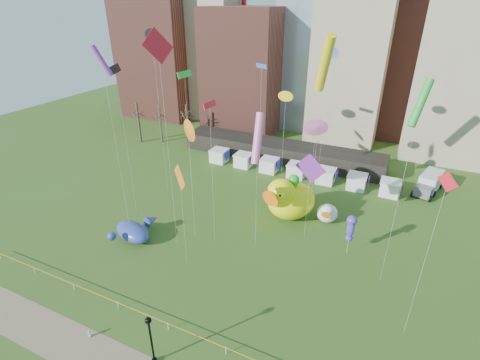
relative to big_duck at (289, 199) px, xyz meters
The scene contains 31 objects.
ground 23.68m from the big_duck, 99.36° to the right, with size 160.00×160.00×0.00m, color #37531A.
skyline 42.18m from the big_duck, 92.37° to the left, with size 101.00×23.00×68.00m.
pavilion 20.43m from the big_duck, 112.56° to the left, with size 38.00×6.00×3.20m, color black.
vendor_tents 13.25m from the big_duck, 102.33° to the left, with size 33.24×2.80×2.40m.
bare_trees 38.18m from the big_duck, 152.94° to the left, with size 8.44×6.44×8.50m.
caution_tape 23.60m from the big_duck, 99.36° to the right, with size 50.00×0.06×0.90m.
big_duck is the anchor object (origin of this frame).
small_duck 5.50m from the big_duck, 13.27° to the left, with size 3.12×3.99×2.96m.
seahorse_green 1.74m from the big_duck, 41.94° to the left, with size 1.96×2.21×6.50m.
seahorse_purple 10.16m from the big_duck, 27.41° to the right, with size 1.26×1.55×5.30m.
whale_inflatable 20.87m from the big_duck, 140.67° to the right, with size 6.22×7.18×2.48m.
lamppost 26.55m from the big_duck, 96.45° to the right, with size 0.55×0.55×5.24m.
box_truck 24.38m from the big_duck, 43.46° to the left, with size 4.31×7.32×2.93m.
toddler 28.70m from the big_duck, 110.09° to the right, with size 0.26×0.19×0.76m, color white.
kite_0 24.36m from the big_duck, 41.47° to the right, with size 1.48×0.61×16.35m.
kite_1 10.24m from the big_duck, 71.71° to the left, with size 2.21×1.24×13.00m.
kite_2 27.55m from the big_duck, 159.53° to the right, with size 1.65×2.99×20.32m.
kite_3 22.15m from the big_duck, behind, with size 0.69×2.88×18.61m.
kite_4 13.68m from the big_duck, 123.61° to the left, with size 1.42×0.21×16.60m.
kite_5 19.54m from the big_duck, 72.45° to the left, with size 1.42×0.44×22.01m.
kite_6 17.42m from the big_duck, 135.59° to the right, with size 2.12×1.75×15.44m.
kite_7 8.33m from the big_duck, 46.48° to the right, with size 3.60×0.78×11.55m.
kite_8 18.27m from the big_duck, 125.67° to the right, with size 0.51×2.11×17.81m.
kite_9 13.39m from the big_duck, 103.25° to the right, with size 1.49×3.31×16.63m.
kite_10 28.29m from the big_duck, behind, with size 1.72×0.56×23.99m.
kite_11 22.57m from the big_duck, 30.63° to the right, with size 1.60×2.45×21.58m.
kite_12 18.04m from the big_duck, 28.86° to the left, with size 2.96×4.13×24.20m.
kite_13 20.35m from the big_duck, 130.20° to the left, with size 2.14×1.17×18.69m.
kite_14 18.09m from the big_duck, 117.46° to the right, with size 2.41×1.69×12.54m.
kite_15 28.39m from the big_duck, 142.83° to the right, with size 1.90×1.47×23.34m.
kite_16 25.54m from the big_duck, 132.30° to the right, with size 1.27×3.26×25.10m.
Camera 1 is at (16.06, -18.44, 27.54)m, focal length 27.00 mm.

